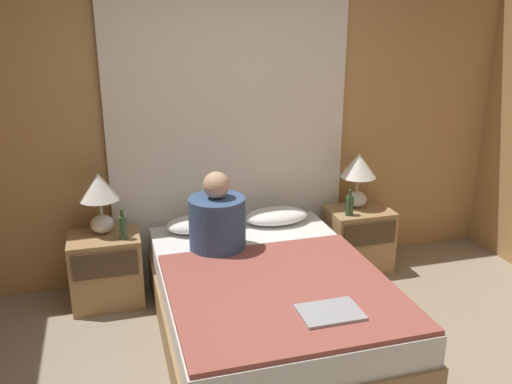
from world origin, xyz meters
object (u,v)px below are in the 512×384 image
at_px(lamp_left, 99,194).
at_px(beer_bottle_on_right_stand, 349,205).
at_px(lamp_right, 358,172).
at_px(pillow_left, 200,224).
at_px(laptop_on_bed, 330,312).
at_px(pillow_right, 276,216).
at_px(beer_bottle_on_left_stand, 123,227).
at_px(person_left_in_bed, 217,221).
at_px(bed, 268,304).
at_px(nightstand_right, 358,239).
at_px(nightstand_left, 106,269).

relative_size(lamp_left, beer_bottle_on_right_stand, 2.14).
height_order(lamp_right, pillow_left, lamp_right).
relative_size(lamp_left, laptop_on_bed, 1.35).
distance_m(pillow_right, beer_bottle_on_left_stand, 1.20).
height_order(lamp_right, laptop_on_bed, lamp_right).
relative_size(pillow_left, person_left_in_bed, 0.89).
height_order(bed, beer_bottle_on_left_stand, beer_bottle_on_left_stand).
xyz_separation_m(bed, pillow_right, (0.31, 0.79, 0.31)).
distance_m(lamp_left, lamp_right, 2.05).
bearing_deg(bed, person_left_in_bed, 121.04).
relative_size(nightstand_right, pillow_right, 1.05).
relative_size(bed, nightstand_left, 3.65).
distance_m(nightstand_right, pillow_left, 1.36).
distance_m(pillow_left, pillow_right, 0.62).
height_order(pillow_left, laptop_on_bed, pillow_left).
xyz_separation_m(lamp_right, pillow_right, (-0.72, -0.04, -0.30)).
bearing_deg(person_left_in_bed, beer_bottle_on_left_stand, 157.76).
relative_size(nightstand_left, nightstand_right, 1.00).
distance_m(lamp_right, beer_bottle_on_left_stand, 1.93).
height_order(lamp_right, beer_bottle_on_right_stand, lamp_right).
bearing_deg(beer_bottle_on_left_stand, laptop_on_bed, -51.55).
relative_size(lamp_left, person_left_in_bed, 0.80).
bearing_deg(beer_bottle_on_right_stand, pillow_right, 168.13).
relative_size(nightstand_right, lamp_right, 1.17).
height_order(lamp_left, laptop_on_bed, lamp_left).
relative_size(nightstand_left, lamp_right, 1.17).
bearing_deg(lamp_right, pillow_left, -178.21).
bearing_deg(laptop_on_bed, nightstand_left, 130.11).
relative_size(person_left_in_bed, laptop_on_bed, 1.69).
distance_m(person_left_in_bed, beer_bottle_on_right_stand, 1.17).
distance_m(lamp_right, pillow_right, 0.78).
height_order(lamp_left, beer_bottle_on_left_stand, lamp_left).
relative_size(nightstand_right, laptop_on_bed, 1.58).
relative_size(nightstand_right, person_left_in_bed, 0.93).
height_order(bed, laptop_on_bed, laptop_on_bed).
relative_size(pillow_left, pillow_right, 1.00).
bearing_deg(bed, beer_bottle_on_right_stand, 37.26).
height_order(nightstand_right, pillow_left, pillow_left).
height_order(lamp_right, beer_bottle_on_left_stand, lamp_right).
bearing_deg(nightstand_right, lamp_right, 90.00).
bearing_deg(nightstand_left, person_left_in_bed, -24.41).
distance_m(nightstand_left, laptop_on_bed, 1.86).
bearing_deg(lamp_left, lamp_right, 0.00).
distance_m(lamp_right, person_left_in_bed, 1.35).
bearing_deg(nightstand_right, pillow_left, 178.79).
xyz_separation_m(lamp_right, person_left_in_bed, (-1.27, -0.42, -0.13)).
bearing_deg(bed, pillow_left, 111.27).
distance_m(beer_bottle_on_left_stand, laptop_on_bed, 1.68).
bearing_deg(laptop_on_bed, bed, 103.88).
bearing_deg(beer_bottle_on_right_stand, person_left_in_bed, -167.06).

